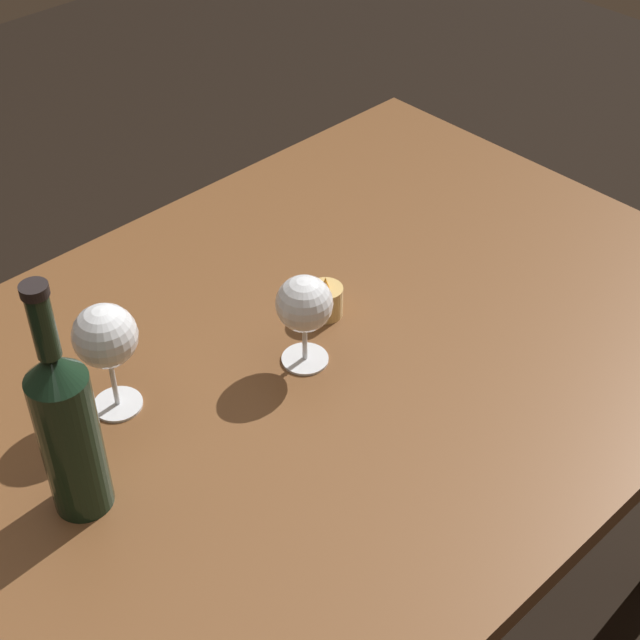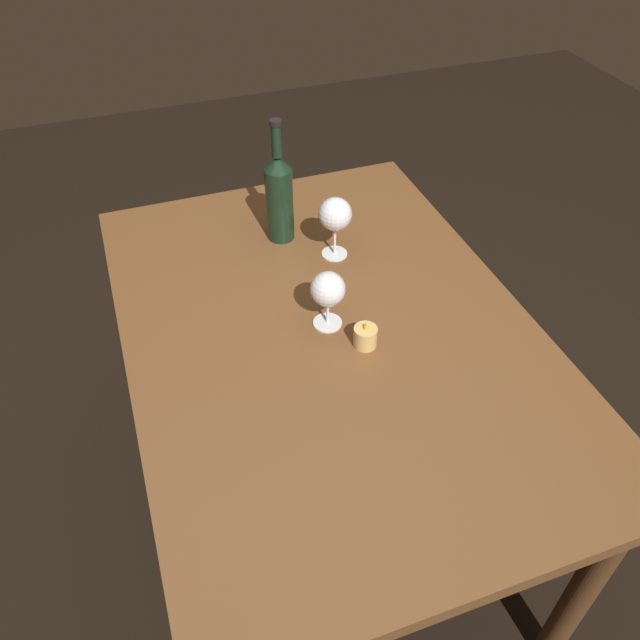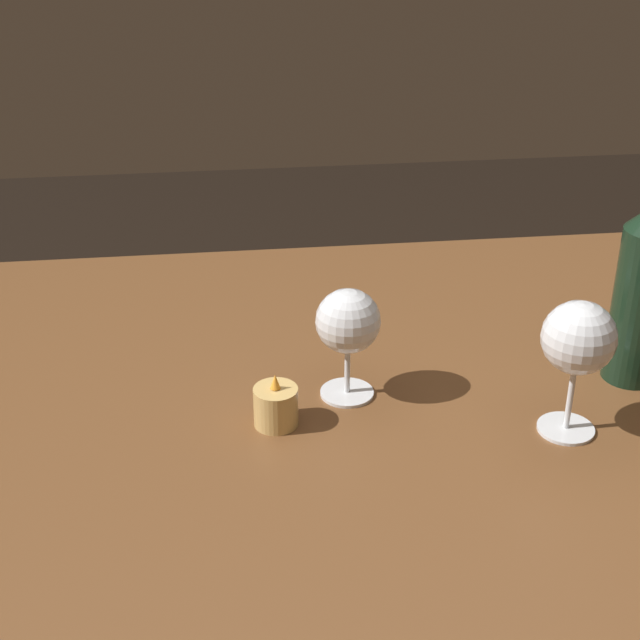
# 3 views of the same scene
# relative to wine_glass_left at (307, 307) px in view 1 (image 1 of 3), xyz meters

# --- Properties ---
(dining_table) EXTENTS (1.30, 0.90, 0.74)m
(dining_table) POSITION_rel_wine_glass_left_xyz_m (0.02, 0.00, -0.19)
(dining_table) COLOR brown
(dining_table) RESTS_ON ground
(wine_glass_left) EXTENTS (0.08, 0.08, 0.14)m
(wine_glass_left) POSITION_rel_wine_glass_left_xyz_m (0.00, 0.00, 0.00)
(wine_glass_left) COLOR white
(wine_glass_left) RESTS_ON dining_table
(wine_glass_right) EXTENTS (0.08, 0.08, 0.16)m
(wine_glass_right) POSITION_rel_wine_glass_left_xyz_m (-0.24, 0.11, 0.02)
(wine_glass_right) COLOR white
(wine_glass_right) RESTS_ON dining_table
(wine_bottle) EXTENTS (0.07, 0.07, 0.33)m
(wine_bottle) POSITION_rel_wine_glass_left_xyz_m (-0.36, 0.01, 0.03)
(wine_bottle) COLOR black
(wine_bottle) RESTS_ON dining_table
(votive_candle) EXTENTS (0.05, 0.05, 0.07)m
(votive_candle) POSITION_rel_wine_glass_left_xyz_m (0.09, 0.06, -0.07)
(votive_candle) COLOR #DBB266
(votive_candle) RESTS_ON dining_table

